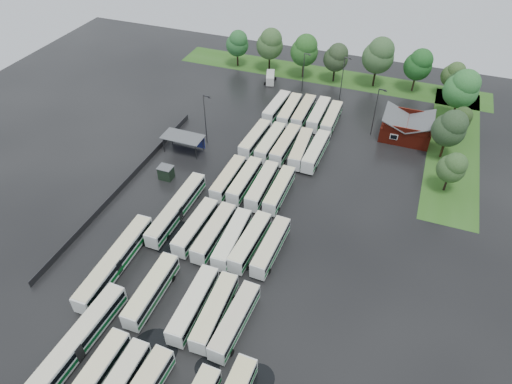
% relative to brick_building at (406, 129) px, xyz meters
% --- Properties ---
extents(ground, '(160.00, 160.00, 0.00)m').
position_rel_brick_building_xyz_m(ground, '(-24.00, -42.77, -1.87)').
color(ground, black).
rests_on(ground, ground).
extents(brick_building, '(10.07, 8.60, 5.39)m').
position_rel_brick_building_xyz_m(brick_building, '(0.00, 0.00, 0.00)').
color(brick_building, '#611409').
rests_on(brick_building, ground).
extents(wash_shed, '(8.20, 4.20, 3.58)m').
position_rel_brick_building_xyz_m(wash_shed, '(-41.20, -20.74, 1.12)').
color(wash_shed, '#2D2D30').
rests_on(wash_shed, ground).
extents(utility_hut, '(2.70, 2.20, 2.62)m').
position_rel_brick_building_xyz_m(utility_hut, '(-40.20, -30.17, -0.55)').
color(utility_hut, black).
rests_on(utility_hut, ground).
extents(grass_strip_north, '(80.00, 10.00, 0.01)m').
position_rel_brick_building_xyz_m(grass_strip_north, '(-22.00, 22.03, -1.86)').
color(grass_strip_north, '#2A5718').
rests_on(grass_strip_north, ground).
extents(grass_strip_east, '(10.00, 50.00, 0.01)m').
position_rel_brick_building_xyz_m(grass_strip_east, '(10.00, 0.03, -1.86)').
color(grass_strip_east, '#2A5718').
rests_on(grass_strip_east, ground).
extents(west_fence, '(0.10, 50.00, 1.20)m').
position_rel_brick_building_xyz_m(west_fence, '(-46.20, -34.77, -1.27)').
color(west_fence, '#2D2D30').
rests_on(west_fence, ground).
extents(bus_r0c0, '(2.66, 11.75, 3.26)m').
position_rel_brick_building_xyz_m(bus_r0c0, '(-28.28, -68.53, -0.07)').
color(bus_r0c0, silver).
rests_on(bus_r0c0, ground).
extents(bus_r1c0, '(2.68, 11.91, 3.31)m').
position_rel_brick_building_xyz_m(bus_r1c0, '(-28.47, -55.07, -0.05)').
color(bus_r1c0, silver).
rests_on(bus_r1c0, ground).
extents(bus_r1c2, '(2.78, 11.92, 3.30)m').
position_rel_brick_building_xyz_m(bus_r1c2, '(-21.92, -55.12, -0.05)').
color(bus_r1c2, silver).
rests_on(bus_r1c2, ground).
extents(bus_r1c3, '(2.87, 11.70, 3.24)m').
position_rel_brick_building_xyz_m(bus_r1c3, '(-18.74, -55.11, -0.09)').
color(bus_r1c3, silver).
rests_on(bus_r1c3, ground).
extents(bus_r1c4, '(2.92, 11.56, 3.19)m').
position_rel_brick_building_xyz_m(bus_r1c4, '(-15.65, -55.47, -0.11)').
color(bus_r1c4, silver).
rests_on(bus_r1c4, ground).
extents(bus_r2c0, '(2.86, 11.75, 3.25)m').
position_rel_brick_building_xyz_m(bus_r2c0, '(-28.33, -41.51, -0.08)').
color(bus_r2c0, silver).
rests_on(bus_r2c0, ground).
extents(bus_r2c1, '(2.75, 11.90, 3.30)m').
position_rel_brick_building_xyz_m(bus_r2c1, '(-25.02, -41.67, -0.05)').
color(bus_r2c1, silver).
rests_on(bus_r2c1, ground).
extents(bus_r2c2, '(2.82, 11.72, 3.24)m').
position_rel_brick_building_xyz_m(bus_r2c2, '(-21.80, -41.87, -0.08)').
color(bus_r2c2, silver).
rests_on(bus_r2c2, ground).
extents(bus_r2c3, '(3.05, 11.73, 3.23)m').
position_rel_brick_building_xyz_m(bus_r2c3, '(-18.95, -41.43, -0.09)').
color(bus_r2c3, silver).
rests_on(bus_r2c3, ground).
extents(bus_r2c4, '(2.78, 11.47, 3.17)m').
position_rel_brick_building_xyz_m(bus_r2c4, '(-15.59, -41.28, -0.12)').
color(bus_r2c4, silver).
rests_on(bus_r2c4, ground).
extents(bus_r3c0, '(2.57, 11.29, 3.13)m').
position_rel_brick_building_xyz_m(bus_r3c0, '(-28.42, -28.05, -0.14)').
color(bus_r3c0, silver).
rests_on(bus_r3c0, ground).
extents(bus_r3c1, '(2.63, 11.51, 3.19)m').
position_rel_brick_building_xyz_m(bus_r3c1, '(-25.36, -27.63, -0.11)').
color(bus_r3c1, silver).
rests_on(bus_r3c1, ground).
extents(bus_r3c2, '(2.58, 11.70, 3.25)m').
position_rel_brick_building_xyz_m(bus_r3c2, '(-21.90, -27.92, -0.08)').
color(bus_r3c2, silver).
rests_on(bus_r3c2, ground).
extents(bus_r3c3, '(2.49, 11.32, 3.15)m').
position_rel_brick_building_xyz_m(bus_r3c3, '(-18.65, -27.91, -0.14)').
color(bus_r3c3, silver).
rests_on(bus_r3c3, ground).
extents(bus_r4c0, '(2.96, 11.56, 3.19)m').
position_rel_brick_building_xyz_m(bus_r4c0, '(-28.43, -14.27, -0.11)').
color(bus_r4c0, silver).
rests_on(bus_r4c0, ground).
extents(bus_r4c1, '(2.82, 11.75, 3.25)m').
position_rel_brick_building_xyz_m(bus_r4c1, '(-25.03, -14.47, -0.08)').
color(bus_r4c1, silver).
rests_on(bus_r4c1, ground).
extents(bus_r4c2, '(2.89, 11.95, 3.31)m').
position_rel_brick_building_xyz_m(bus_r4c2, '(-21.96, -14.22, -0.05)').
color(bus_r4c2, silver).
rests_on(bus_r4c2, ground).
extents(bus_r4c3, '(3.03, 11.67, 3.22)m').
position_rel_brick_building_xyz_m(bus_r4c3, '(-18.70, -14.37, -0.10)').
color(bus_r4c3, silver).
rests_on(bus_r4c3, ground).
extents(bus_r4c4, '(2.83, 11.89, 3.29)m').
position_rel_brick_building_xyz_m(bus_r4c4, '(-15.65, -14.26, -0.06)').
color(bus_r4c4, silver).
rests_on(bus_r4c4, ground).
extents(bus_r5c0, '(2.98, 11.62, 3.21)m').
position_rel_brick_building_xyz_m(bus_r5c0, '(-28.40, -0.65, -0.10)').
color(bus_r5c0, silver).
rests_on(bus_r5c0, ground).
extents(bus_r5c1, '(2.64, 11.67, 3.24)m').
position_rel_brick_building_xyz_m(bus_r5c1, '(-25.19, -1.03, -0.08)').
color(bus_r5c1, silver).
rests_on(bus_r5c1, ground).
extents(bus_r5c2, '(2.53, 11.71, 3.26)m').
position_rel_brick_building_xyz_m(bus_r5c2, '(-22.09, -0.57, -0.08)').
color(bus_r5c2, silver).
rests_on(bus_r5c2, ground).
extents(bus_r5c3, '(2.52, 11.81, 3.29)m').
position_rel_brick_building_xyz_m(bus_r5c3, '(-18.72, -0.44, -0.06)').
color(bus_r5c3, silver).
rests_on(bus_r5c3, ground).
extents(bus_r5c4, '(2.46, 11.36, 3.16)m').
position_rel_brick_building_xyz_m(bus_r5c4, '(-15.70, -0.93, -0.13)').
color(bus_r5c4, silver).
rests_on(bus_r5c4, ground).
extents(artic_bus_west_a, '(3.25, 17.84, 3.29)m').
position_rel_brick_building_xyz_m(artic_bus_west_a, '(-33.06, -65.69, -0.04)').
color(artic_bus_west_a, silver).
rests_on(artic_bus_west_a, ground).
extents(artic_bus_west_b, '(2.53, 17.04, 3.16)m').
position_rel_brick_building_xyz_m(artic_bus_west_b, '(-33.30, -38.66, -0.11)').
color(artic_bus_west_b, silver).
rests_on(artic_bus_west_b, ground).
extents(artic_bus_west_c, '(2.87, 17.82, 3.30)m').
position_rel_brick_building_xyz_m(artic_bus_west_c, '(-36.27, -52.30, -0.04)').
color(artic_bus_west_c, silver).
rests_on(artic_bus_west_c, ground).
extents(minibus, '(3.41, 5.65, 2.32)m').
position_rel_brick_building_xyz_m(minibus, '(-34.87, 13.58, -0.58)').
color(minibus, silver).
rests_on(minibus, ground).
extents(tree_north_0, '(5.91, 5.91, 9.79)m').
position_rel_brick_building_xyz_m(tree_north_0, '(-46.11, 19.56, 4.43)').
color(tree_north_0, black).
rests_on(tree_north_0, ground).
extents(tree_north_1, '(6.85, 6.85, 11.35)m').
position_rel_brick_building_xyz_m(tree_north_1, '(-37.26, 19.94, 5.44)').
color(tree_north_1, black).
rests_on(tree_north_1, ground).
extents(tree_north_2, '(6.89, 6.89, 11.41)m').
position_rel_brick_building_xyz_m(tree_north_2, '(-27.86, 19.14, 5.48)').
color(tree_north_2, black).
rests_on(tree_north_2, ground).
extents(tree_north_3, '(6.09, 6.09, 10.08)m').
position_rel_brick_building_xyz_m(tree_north_3, '(-19.89, 19.65, 4.62)').
color(tree_north_3, black).
rests_on(tree_north_3, ground).
extents(tree_north_4, '(7.59, 7.59, 12.57)m').
position_rel_brick_building_xyz_m(tree_north_4, '(-9.99, 20.78, 6.22)').
color(tree_north_4, black).
rests_on(tree_north_4, ground).
extents(tree_north_5, '(6.56, 6.56, 10.87)m').
position_rel_brick_building_xyz_m(tree_north_5, '(-0.56, 21.47, 5.13)').
color(tree_north_5, '#33271A').
rests_on(tree_north_5, ground).
extents(tree_north_6, '(5.30, 5.30, 8.78)m').
position_rel_brick_building_xyz_m(tree_north_6, '(7.59, 21.82, 3.78)').
color(tree_north_6, black).
rests_on(tree_north_6, ground).
extents(tree_east_0, '(5.00, 5.00, 8.28)m').
position_rel_brick_building_xyz_m(tree_east_0, '(9.02, -15.46, 3.46)').
color(tree_east_0, black).
rests_on(tree_east_0, ground).
extents(tree_east_1, '(6.43, 6.43, 10.65)m').
position_rel_brick_building_xyz_m(tree_east_1, '(7.77, -4.88, 4.98)').
color(tree_east_1, black).
rests_on(tree_east_1, ground).
extents(tree_east_2, '(4.59, 4.58, 7.58)m').
position_rel_brick_building_xyz_m(tree_east_2, '(9.90, 3.02, 3.01)').
color(tree_east_2, black).
rests_on(tree_east_2, ground).
extents(tree_east_3, '(7.35, 7.35, 12.17)m').
position_rel_brick_building_xyz_m(tree_east_3, '(9.23, 10.61, 5.96)').
color(tree_east_3, black).
rests_on(tree_east_3, ground).
extents(tree_east_4, '(5.04, 5.04, 8.35)m').
position_rel_brick_building_xyz_m(tree_east_4, '(8.75, 18.67, 3.50)').
color(tree_east_4, '#362212').
rests_on(tree_east_4, ground).
extents(lamp_post_ne, '(1.65, 0.32, 10.73)m').
position_rel_brick_building_xyz_m(lamp_post_ne, '(-6.70, -1.57, 4.36)').
color(lamp_post_ne, '#2D2D30').
rests_on(lamp_post_ne, ground).
extents(lamp_post_nw, '(1.69, 0.33, 10.99)m').
position_rel_brick_building_xyz_m(lamp_post_nw, '(-38.05, -16.68, 4.52)').
color(lamp_post_nw, '#2D2D30').
rests_on(lamp_post_nw, ground).
extents(lamp_post_back_w, '(1.51, 0.29, 9.80)m').
position_rel_brick_building_xyz_m(lamp_post_back_w, '(-25.81, 11.71, 3.82)').
color(lamp_post_back_w, '#2D2D30').
rests_on(lamp_post_back_w, ground).
extents(lamp_post_back_e, '(1.66, 0.32, 10.76)m').
position_rel_brick_building_xyz_m(lamp_post_back_e, '(-16.25, 10.71, 4.38)').
color(lamp_post_back_e, '#2D2D30').
rests_on(lamp_post_back_e, ground).
extents(puddle_0, '(6.32, 6.32, 0.01)m').
position_rel_brick_building_xyz_m(puddle_0, '(-24.28, -62.15, -1.86)').
color(puddle_0, black).
rests_on(puddle_0, ground).
extents(puddle_1, '(3.18, 3.18, 0.01)m').
position_rel_brick_building_xyz_m(puddle_1, '(-16.78, -61.95, -1.86)').
color(puddle_1, black).
rests_on(puddle_1, ground).
extents(puddle_2, '(7.83, 7.83, 0.01)m').
position_rel_brick_building_xyz_m(puddle_2, '(-31.28, -43.38, -1.86)').
color(puddle_2, black).
rests_on(puddle_2, ground).
extents(puddle_3, '(2.96, 2.96, 0.01)m').
position_rel_brick_building_xyz_m(puddle_3, '(-18.55, -44.38, -1.86)').
color(puddle_3, black).
rests_on(puddle_3, ground).
extents(puddle_4, '(3.95, 3.95, 0.01)m').
position_rel_brick_building_xyz_m(puddle_4, '(-10.25, -60.94, -1.86)').
color(puddle_4, black).
rests_on(puddle_4, ground).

